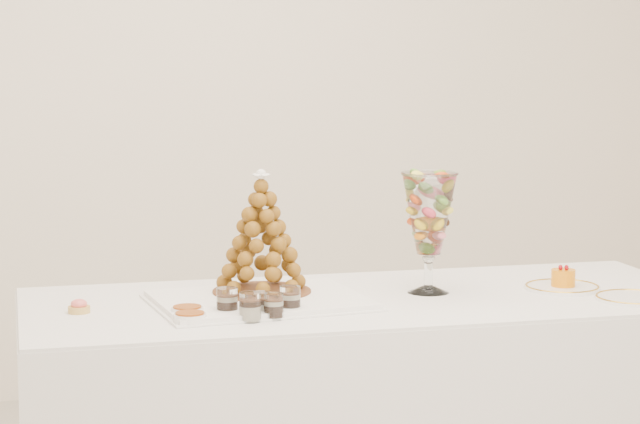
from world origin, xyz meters
name	(u,v)px	position (x,y,z in m)	size (l,w,h in m)	color
buffet_table	(368,424)	(0.13, 0.11, 0.38)	(2.03, 0.92, 0.75)	white
lace_tray	(260,301)	(-0.19, 0.12, 0.76)	(0.57, 0.43, 0.02)	white
macaron_vase	(429,215)	(0.32, 0.13, 0.98)	(0.16, 0.16, 0.35)	white
cake_plate	(562,288)	(0.72, 0.05, 0.76)	(0.23, 0.23, 0.01)	white
spare_plate	(633,298)	(0.84, -0.15, 0.76)	(0.22, 0.22, 0.01)	white
pink_tart	(79,307)	(-0.69, 0.16, 0.77)	(0.06, 0.06, 0.04)	tan
verrine_a	(227,302)	(-0.32, 0.00, 0.79)	(0.06, 0.06, 0.08)	white
verrine_b	(261,304)	(-0.23, -0.04, 0.79)	(0.05, 0.05, 0.07)	white
verrine_c	(290,300)	(-0.15, -0.02, 0.79)	(0.06, 0.06, 0.08)	white
verrine_d	(250,307)	(-0.27, -0.08, 0.79)	(0.06, 0.06, 0.08)	white
verrine_e	(274,306)	(-0.21, -0.08, 0.79)	(0.05, 0.05, 0.07)	white
ramekin_back	(187,312)	(-0.42, 0.02, 0.77)	(0.09, 0.09, 0.03)	white
ramekin_front	(190,319)	(-0.43, -0.06, 0.77)	(0.09, 0.09, 0.03)	white
croquembouche	(261,233)	(-0.17, 0.19, 0.94)	(0.30, 0.30, 0.35)	brown
mousse_cake	(563,277)	(0.72, 0.05, 0.79)	(0.07, 0.07, 0.06)	orange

